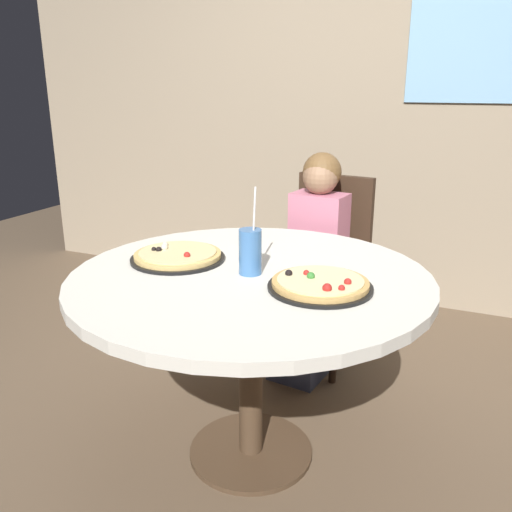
% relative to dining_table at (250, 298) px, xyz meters
% --- Properties ---
extents(ground_plane, '(8.00, 8.00, 0.00)m').
position_rel_dining_table_xyz_m(ground_plane, '(0.00, 0.00, -0.66)').
color(ground_plane, brown).
extents(wall_with_window, '(5.20, 0.14, 2.90)m').
position_rel_dining_table_xyz_m(wall_with_window, '(0.00, 1.88, 0.79)').
color(wall_with_window, gray).
rests_on(wall_with_window, ground_plane).
extents(dining_table, '(1.27, 1.27, 0.75)m').
position_rel_dining_table_xyz_m(dining_table, '(0.00, 0.00, 0.00)').
color(dining_table, silver).
rests_on(dining_table, ground_plane).
extents(chair_wooden, '(0.45, 0.45, 0.95)m').
position_rel_dining_table_xyz_m(chair_wooden, '(0.01, 0.92, -0.13)').
color(chair_wooden, '#382619').
rests_on(chair_wooden, ground_plane).
extents(diner_child, '(0.30, 0.42, 1.08)m').
position_rel_dining_table_xyz_m(diner_child, '(-0.01, 0.74, -0.17)').
color(diner_child, '#3F4766').
rests_on(diner_child, ground_plane).
extents(pizza_veggie, '(0.36, 0.36, 0.05)m').
position_rel_dining_table_xyz_m(pizza_veggie, '(-0.31, 0.03, 0.11)').
color(pizza_veggie, black).
rests_on(pizza_veggie, dining_table).
extents(pizza_cheese, '(0.34, 0.34, 0.05)m').
position_rel_dining_table_xyz_m(pizza_cheese, '(0.27, -0.05, 0.11)').
color(pizza_cheese, black).
rests_on(pizza_cheese, dining_table).
extents(soda_cup, '(0.08, 0.08, 0.31)m').
position_rel_dining_table_xyz_m(soda_cup, '(0.00, 0.00, 0.17)').
color(soda_cup, '#3F72B2').
rests_on(soda_cup, dining_table).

